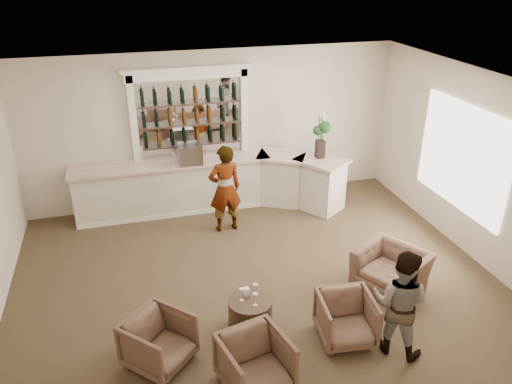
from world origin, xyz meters
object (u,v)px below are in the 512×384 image
(sommelier, at_px, (225,189))
(armchair_right, at_px, (346,319))
(cocktail_table, at_px, (250,314))
(armchair_center, at_px, (255,364))
(bar_counter, at_px, (213,184))
(guest, at_px, (400,303))
(espresso_machine, at_px, (190,154))
(flower_vase, at_px, (321,132))
(armchair_left, at_px, (159,341))
(armchair_far, at_px, (391,270))

(sommelier, height_order, armchair_right, sommelier)
(cocktail_table, distance_m, armchair_right, 1.38)
(cocktail_table, distance_m, sommelier, 3.07)
(armchair_center, bearing_deg, bar_counter, 71.57)
(guest, xyz_separation_m, espresso_machine, (-2.05, 4.82, 0.56))
(guest, height_order, flower_vase, flower_vase)
(espresso_machine, distance_m, flower_vase, 2.73)
(sommelier, bearing_deg, bar_counter, -91.41)
(sommelier, height_order, flower_vase, flower_vase)
(bar_counter, relative_size, armchair_center, 6.96)
(bar_counter, distance_m, guest, 5.16)
(armchair_left, bearing_deg, flower_vase, 1.45)
(armchair_far, bearing_deg, armchair_center, -92.70)
(armchair_center, xyz_separation_m, flower_vase, (2.67, 4.54, 1.33))
(cocktail_table, distance_m, armchair_far, 2.49)
(sommelier, distance_m, armchair_right, 3.73)
(bar_counter, distance_m, armchair_right, 4.65)
(armchair_left, bearing_deg, armchair_center, -76.94)
(cocktail_table, height_order, flower_vase, flower_vase)
(bar_counter, height_order, sommelier, sommelier)
(cocktail_table, xyz_separation_m, flower_vase, (2.45, 3.46, 1.46))
(sommelier, bearing_deg, armchair_left, 58.47)
(cocktail_table, relative_size, armchair_left, 0.81)
(guest, bearing_deg, armchair_far, -72.33)
(sommelier, xyz_separation_m, flower_vase, (2.15, 0.47, 0.82))
(bar_counter, relative_size, armchair_right, 7.36)
(espresso_machine, bearing_deg, cocktail_table, -86.51)
(bar_counter, relative_size, guest, 3.63)
(armchair_center, height_order, armchair_right, armchair_center)
(sommelier, bearing_deg, flower_vase, -172.85)
(sommelier, bearing_deg, espresso_machine, -64.75)
(armchair_left, distance_m, armchair_far, 3.87)
(armchair_center, bearing_deg, cocktail_table, 64.94)
(cocktail_table, distance_m, guest, 2.13)
(armchair_right, height_order, flower_vase, flower_vase)
(flower_vase, bearing_deg, armchair_right, -106.53)
(cocktail_table, height_order, espresso_machine, espresso_machine)
(armchair_far, height_order, espresso_machine, espresso_machine)
(cocktail_table, height_order, sommelier, sommelier)
(bar_counter, relative_size, cocktail_table, 8.83)
(cocktail_table, bearing_deg, armchair_center, -101.82)
(cocktail_table, bearing_deg, flower_vase, 54.71)
(armchair_left, bearing_deg, bar_counter, 26.23)
(armchair_left, height_order, armchair_right, armchair_left)
(cocktail_table, bearing_deg, sommelier, 84.36)
(armchair_left, bearing_deg, armchair_far, -33.64)
(guest, xyz_separation_m, armchair_right, (-0.58, 0.36, -0.43))
(bar_counter, height_order, flower_vase, flower_vase)
(armchair_far, bearing_deg, sommelier, -171.08)
(armchair_left, relative_size, armchair_far, 0.75)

